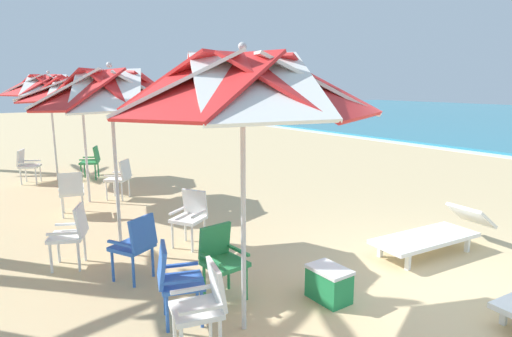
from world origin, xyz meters
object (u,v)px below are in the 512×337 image
object	(u,v)px
plastic_chair_3	(136,243)
sun_lounger_1	(435,234)
beach_umbrella_2	(81,91)
plastic_chair_5	(191,214)
plastic_chair_1	(203,303)
plastic_chair_8	(27,164)
plastic_chair_0	(221,257)
plastic_chair_4	(72,232)
beach_umbrella_1	(111,92)
beach_umbrella_3	(49,86)
beach_umbrella_0	(243,87)
cooler_box	(329,284)
plastic_chair_6	(72,190)
plastic_chair_9	(92,160)
plastic_chair_7	(120,177)
plastic_chair_2	(175,278)

from	to	relation	value
plastic_chair_3	sun_lounger_1	distance (m)	4.32
plastic_chair_3	sun_lounger_1	world-z (taller)	plastic_chair_3
beach_umbrella_2	plastic_chair_5	bearing A→B (deg)	10.45
plastic_chair_1	plastic_chair_8	xyz separation A→B (m)	(-8.74, -0.30, 0.00)
plastic_chair_0	plastic_chair_3	bearing A→B (deg)	-146.48
plastic_chair_4	plastic_chair_5	distance (m)	1.70
plastic_chair_1	beach_umbrella_1	size ratio (longest dim) A/B	0.31
plastic_chair_3	beach_umbrella_3	world-z (taller)	beach_umbrella_3
sun_lounger_1	beach_umbrella_0	bearing A→B (deg)	-88.73
beach_umbrella_3	cooler_box	size ratio (longest dim) A/B	5.61
plastic_chair_3	plastic_chair_6	world-z (taller)	same
plastic_chair_0	cooler_box	distance (m)	1.29
beach_umbrella_1	plastic_chair_8	xyz separation A→B (m)	(-5.93, -0.43, -1.88)
plastic_chair_3	plastic_chair_9	xyz separation A→B (m)	(-6.52, 1.16, 0.00)
beach_umbrella_1	cooler_box	world-z (taller)	beach_umbrella_1
plastic_chair_3	cooler_box	size ratio (longest dim) A/B	1.73
plastic_chair_7	plastic_chair_4	bearing A→B (deg)	-28.08
plastic_chair_4	beach_umbrella_2	world-z (taller)	beach_umbrella_2
plastic_chair_8	sun_lounger_1	distance (m)	9.58
plastic_chair_1	plastic_chair_2	bearing A→B (deg)	179.16
plastic_chair_5	plastic_chair_6	xyz separation A→B (m)	(-2.68, -1.16, 0.00)
plastic_chair_2	plastic_chair_7	distance (m)	5.40
plastic_chair_7	cooler_box	bearing A→B (deg)	5.09
plastic_chair_1	plastic_chair_9	size ratio (longest dim) A/B	1.00
plastic_chair_1	sun_lounger_1	world-z (taller)	plastic_chair_1
plastic_chair_3	plastic_chair_6	bearing A→B (deg)	-179.49
beach_umbrella_0	plastic_chair_2	world-z (taller)	beach_umbrella_0
plastic_chair_5	plastic_chair_6	distance (m)	2.92
plastic_chair_0	beach_umbrella_3	xyz separation A→B (m)	(-7.90, -0.30, 1.93)
plastic_chair_7	plastic_chair_8	size ratio (longest dim) A/B	1.00
beach_umbrella_1	plastic_chair_6	distance (m)	3.06
plastic_chair_4	plastic_chair_5	bearing A→B (deg)	83.06
beach_umbrella_0	plastic_chair_7	world-z (taller)	beach_umbrella_0
beach_umbrella_0	plastic_chair_5	size ratio (longest dim) A/B	3.31
plastic_chair_1	cooler_box	bearing A→B (deg)	91.26
plastic_chair_0	plastic_chair_2	bearing A→B (deg)	-73.55
plastic_chair_3	beach_umbrella_2	xyz separation A→B (m)	(-4.21, 0.48, 1.85)
plastic_chair_1	beach_umbrella_3	world-z (taller)	beach_umbrella_3
plastic_chair_4	plastic_chair_6	size ratio (longest dim) A/B	1.00
beach_umbrella_1	sun_lounger_1	world-z (taller)	beach_umbrella_1
plastic_chair_1	plastic_chair_7	distance (m)	6.02
beach_umbrella_0	plastic_chair_5	world-z (taller)	beach_umbrella_0
beach_umbrella_3	cooler_box	world-z (taller)	beach_umbrella_3
plastic_chair_4	plastic_chair_8	bearing A→B (deg)	177.68
plastic_chair_3	plastic_chair_6	xyz separation A→B (m)	(-3.38, -0.03, 0.00)
plastic_chair_5	cooler_box	world-z (taller)	plastic_chair_5
plastic_chair_6	plastic_chair_5	bearing A→B (deg)	23.37
plastic_chair_9	plastic_chair_4	bearing A→B (deg)	-17.13
plastic_chair_1	plastic_chair_4	size ratio (longest dim) A/B	1.00
plastic_chair_5	plastic_chair_8	distance (m)	6.37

